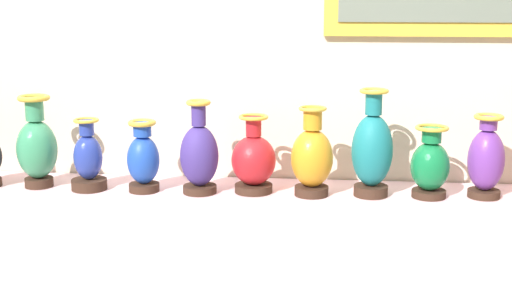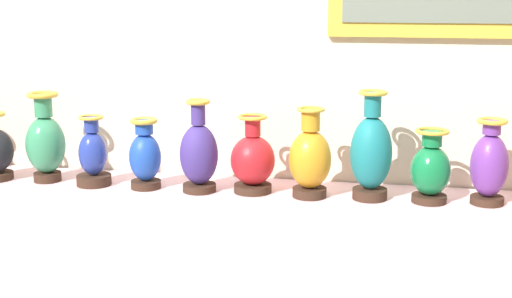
% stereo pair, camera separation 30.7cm
% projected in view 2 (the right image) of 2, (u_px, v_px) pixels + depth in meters
% --- Properties ---
extents(display_shelf, '(3.19, 0.40, 0.95)m').
position_uv_depth(display_shelf, '(256.00, 294.00, 3.22)').
color(display_shelf, beige).
rests_on(display_shelf, ground_plane).
extents(back_wall, '(4.73, 0.14, 2.67)m').
position_uv_depth(back_wall, '(271.00, 88.00, 3.28)').
color(back_wall, beige).
rests_on(back_wall, ground_plane).
extents(vase_jade, '(0.17, 0.17, 0.40)m').
position_uv_depth(vase_jade, '(45.00, 142.00, 3.22)').
color(vase_jade, '#382319').
rests_on(vase_jade, display_shelf).
extents(vase_cobalt, '(0.15, 0.15, 0.31)m').
position_uv_depth(vase_cobalt, '(93.00, 157.00, 3.17)').
color(vase_cobalt, '#382319').
rests_on(vase_cobalt, display_shelf).
extents(vase_sapphire, '(0.14, 0.14, 0.30)m').
position_uv_depth(vase_sapphire, '(145.00, 156.00, 3.11)').
color(vase_sapphire, '#382319').
rests_on(vase_sapphire, display_shelf).
extents(vase_indigo, '(0.16, 0.16, 0.39)m').
position_uv_depth(vase_indigo, '(199.00, 154.00, 3.06)').
color(vase_indigo, '#382319').
rests_on(vase_indigo, display_shelf).
extents(vase_crimson, '(0.19, 0.19, 0.33)m').
position_uv_depth(vase_crimson, '(253.00, 161.00, 3.05)').
color(vase_crimson, '#382319').
rests_on(vase_crimson, display_shelf).
extents(vase_amber, '(0.17, 0.17, 0.37)m').
position_uv_depth(vase_amber, '(310.00, 159.00, 2.98)').
color(vase_amber, '#382319').
rests_on(vase_amber, display_shelf).
extents(vase_teal, '(0.17, 0.17, 0.44)m').
position_uv_depth(vase_teal, '(371.00, 153.00, 2.94)').
color(vase_teal, '#382319').
rests_on(vase_teal, display_shelf).
extents(vase_emerald, '(0.16, 0.16, 0.30)m').
position_uv_depth(vase_emerald, '(430.00, 170.00, 2.91)').
color(vase_emerald, '#382319').
rests_on(vase_emerald, display_shelf).
extents(vase_violet, '(0.15, 0.15, 0.34)m').
position_uv_depth(vase_violet, '(489.00, 165.00, 2.88)').
color(vase_violet, '#382319').
rests_on(vase_violet, display_shelf).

